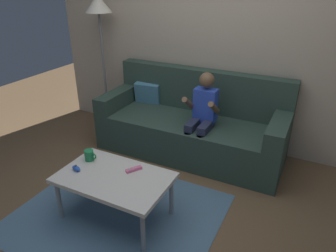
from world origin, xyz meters
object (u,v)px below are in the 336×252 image
(person_seated_on_couch, at_px, (202,115))
(coffee_table, at_px, (114,180))
(couch, at_px, (192,126))
(game_remote_pink_near_edge, at_px, (134,169))
(nunchuk_blue, at_px, (76,168))
(coffee_mug, at_px, (89,155))
(floor_lamp, at_px, (99,15))

(person_seated_on_couch, distance_m, coffee_table, 1.20)
(couch, bearing_deg, person_seated_on_couch, -45.24)
(game_remote_pink_near_edge, height_order, nunchuk_blue, nunchuk_blue)
(nunchuk_blue, bearing_deg, coffee_mug, 92.22)
(couch, xyz_separation_m, nunchuk_blue, (-0.45, -1.40, 0.11))
(person_seated_on_couch, bearing_deg, coffee_mug, -122.07)
(coffee_table, xyz_separation_m, game_remote_pink_near_edge, (0.10, 0.14, 0.05))
(coffee_mug, bearing_deg, coffee_table, -17.99)
(nunchuk_blue, bearing_deg, floor_lamp, 118.70)
(nunchuk_blue, height_order, coffee_mug, coffee_mug)
(couch, relative_size, nunchuk_blue, 21.43)
(game_remote_pink_near_edge, xyz_separation_m, coffee_mug, (-0.43, -0.03, 0.04))
(person_seated_on_couch, xyz_separation_m, coffee_table, (-0.31, -1.14, -0.20))
(game_remote_pink_near_edge, bearing_deg, floor_lamp, 133.79)
(game_remote_pink_near_edge, bearing_deg, couch, 88.78)
(couch, height_order, coffee_mug, couch)
(nunchuk_blue, relative_size, coffee_mug, 0.82)
(coffee_mug, bearing_deg, person_seated_on_couch, 57.93)
(couch, height_order, nunchuk_blue, couch)
(couch, height_order, floor_lamp, floor_lamp)
(coffee_table, relative_size, floor_lamp, 0.54)
(couch, relative_size, floor_lamp, 1.24)
(game_remote_pink_near_edge, relative_size, floor_lamp, 0.08)
(person_seated_on_couch, relative_size, game_remote_pink_near_edge, 7.23)
(coffee_table, xyz_separation_m, coffee_mug, (-0.33, 0.11, 0.08))
(floor_lamp, bearing_deg, nunchuk_blue, -61.30)
(couch, distance_m, coffee_mug, 1.31)
(coffee_table, bearing_deg, person_seated_on_couch, 74.60)
(nunchuk_blue, bearing_deg, couch, 72.08)
(game_remote_pink_near_edge, relative_size, nunchuk_blue, 1.42)
(couch, xyz_separation_m, coffee_table, (-0.13, -1.33, 0.06))
(couch, height_order, person_seated_on_couch, person_seated_on_couch)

